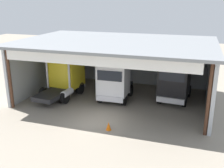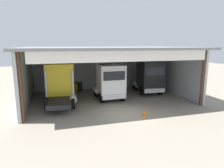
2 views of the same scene
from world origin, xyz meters
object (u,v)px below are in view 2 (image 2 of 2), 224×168
(truck_black_center_right_bay, at_px, (149,77))
(tool_cart, at_px, (78,87))
(truck_yellow_center_bay, at_px, (60,83))
(traffic_cone, at_px, (145,113))
(oil_drum, at_px, (75,87))
(truck_white_yard_outside, at_px, (110,82))

(truck_black_center_right_bay, relative_size, tool_cart, 5.26)
(truck_yellow_center_bay, distance_m, tool_cart, 5.32)
(traffic_cone, bearing_deg, truck_yellow_center_bay, 138.29)
(oil_drum, xyz_separation_m, traffic_cone, (4.17, -9.76, -0.19))
(tool_cart, bearing_deg, truck_yellow_center_bay, -114.03)
(truck_white_yard_outside, height_order, oil_drum, truck_white_yard_outside)
(oil_drum, xyz_separation_m, tool_cart, (0.41, 0.15, 0.03))
(truck_white_yard_outside, distance_m, oil_drum, 5.56)
(truck_yellow_center_bay, bearing_deg, traffic_cone, -37.17)
(truck_yellow_center_bay, xyz_separation_m, truck_black_center_right_bay, (9.39, 1.32, -0.02))
(truck_black_center_right_bay, xyz_separation_m, tool_cart, (-7.30, 3.37, -1.39))
(tool_cart, relative_size, traffic_cone, 1.79)
(truck_yellow_center_bay, bearing_deg, truck_white_yard_outside, 4.33)
(tool_cart, bearing_deg, truck_black_center_right_bay, -24.78)
(oil_drum, distance_m, tool_cart, 0.44)
(truck_white_yard_outside, distance_m, tool_cart, 5.48)
(truck_white_yard_outside, height_order, truck_black_center_right_bay, truck_white_yard_outside)
(oil_drum, height_order, tool_cart, tool_cart)
(truck_black_center_right_bay, height_order, tool_cart, truck_black_center_right_bay)
(oil_drum, bearing_deg, truck_white_yard_outside, -57.46)
(truck_white_yard_outside, height_order, tool_cart, truck_white_yard_outside)
(tool_cart, bearing_deg, truck_white_yard_outside, -62.03)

